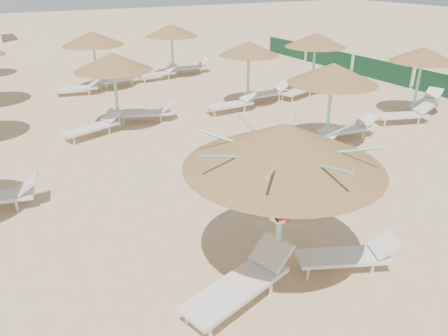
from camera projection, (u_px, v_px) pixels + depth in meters
ground at (259, 268)px, 8.40m from camera, size 120.00×120.00×0.00m
main_palapa at (284, 146)px, 7.10m from camera, size 3.36×3.36×3.01m
lounger_main_a at (242, 282)px, 7.43m from camera, size 2.32×1.26×0.81m
lounger_main_b at (350, 255)px, 8.24m from camera, size 1.93×1.25×0.68m
palapa_field at (139, 54)px, 16.71m from camera, size 20.19×19.14×2.71m
windbreak_fence at (381, 71)px, 22.30m from camera, size 0.08×19.84×1.10m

